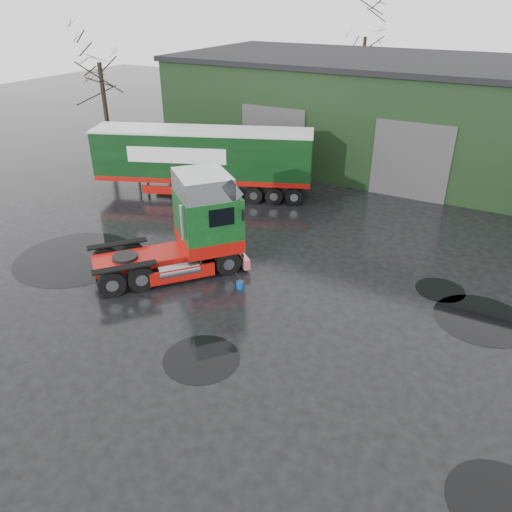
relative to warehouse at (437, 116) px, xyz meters
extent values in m
plane|color=black|center=(-2.00, -20.00, -3.16)|extent=(100.00, 100.00, 0.00)
cube|color=black|center=(0.00, 0.00, -0.16)|extent=(32.00, 12.00, 6.00)
cube|color=black|center=(0.00, 0.00, 2.99)|extent=(32.40, 12.40, 0.30)
cylinder|color=#073BA9|center=(-3.12, -18.28, -3.02)|extent=(0.33, 0.33, 0.27)
cylinder|color=black|center=(-2.08, -22.36, -3.15)|extent=(2.33, 2.33, 0.01)
cylinder|color=black|center=(3.45, -14.88, -3.15)|extent=(1.78, 1.78, 0.01)
cylinder|color=black|center=(-10.29, -19.51, -3.15)|extent=(4.91, 4.91, 0.01)
cylinder|color=black|center=(6.32, -23.29, -3.15)|extent=(2.41, 2.41, 0.01)
cylinder|color=black|center=(5.03, -16.16, -3.15)|extent=(3.12, 3.12, 0.01)
camera|label=1|loc=(4.99, -31.91, 6.56)|focal=35.00mm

